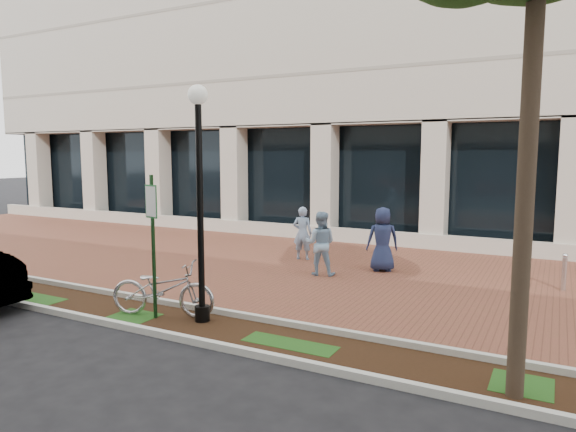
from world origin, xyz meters
The scene contains 12 objects.
ground centered at (0.00, 0.00, 0.00)m, with size 120.00×120.00×0.00m, color black.
brick_plaza centered at (0.00, 0.00, 0.01)m, with size 40.00×9.00×0.01m, color brown.
planting_strip centered at (0.00, -5.25, 0.01)m, with size 40.00×1.50×0.01m, color black.
curb_plaza_side centered at (0.00, -4.50, 0.06)m, with size 40.00×0.12×0.12m, color beige.
curb_street_side centered at (0.00, -6.00, 0.06)m, with size 40.00×0.12×0.12m, color beige.
parking_sign centered at (-1.01, -5.28, 1.71)m, with size 0.34×0.07×2.73m.
lamppost centered at (-0.11, -4.99, 2.45)m, with size 0.36×0.36×4.34m.
locked_bicycle centered at (-0.96, -5.10, 0.54)m, with size 0.72×2.06×1.08m, color #B3B2B7.
pedestrian_left centered at (-0.99, 1.01, 0.79)m, with size 0.58×0.38×1.58m, color #84A2C5.
pedestrian_mid centered at (0.29, -0.54, 0.83)m, with size 0.81×0.63×1.66m, color #86AAC8.
pedestrian_right centered at (1.57, 0.64, 0.86)m, with size 0.84×0.55×1.73m, color #1E284C.
bollard centered at (5.87, 0.64, 0.45)m, with size 0.12×0.12×0.87m.
Camera 1 is at (5.66, -12.46, 3.10)m, focal length 32.00 mm.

